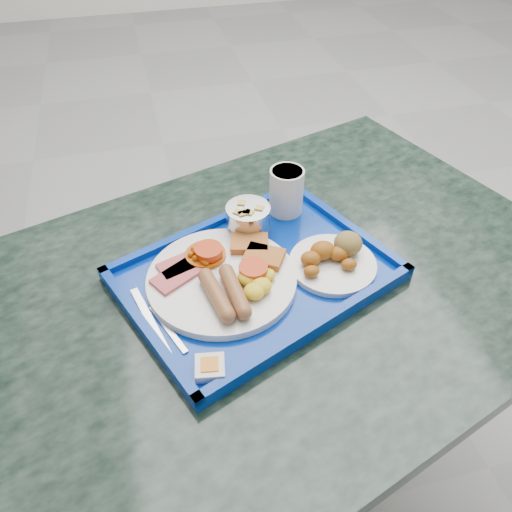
{
  "coord_description": "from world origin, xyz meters",
  "views": [
    {
      "loc": [
        -0.78,
        -1.78,
        1.37
      ],
      "look_at": [
        -0.62,
        -1.16,
        0.78
      ],
      "focal_mm": 35.0,
      "sensor_mm": 36.0,
      "label": 1
    }
  ],
  "objects_px": {
    "tray": "(256,275)",
    "bread_plate": "(334,258)",
    "juice_cup": "(286,190)",
    "table": "(265,346)",
    "fruit_bowl": "(248,215)",
    "main_plate": "(226,276)"
  },
  "relations": [
    {
      "from": "tray",
      "to": "bread_plate",
      "type": "bearing_deg",
      "value": -5.77
    },
    {
      "from": "juice_cup",
      "to": "bread_plate",
      "type": "bearing_deg",
      "value": -78.42
    },
    {
      "from": "table",
      "to": "juice_cup",
      "type": "height_order",
      "value": "juice_cup"
    },
    {
      "from": "tray",
      "to": "juice_cup",
      "type": "bearing_deg",
      "value": 57.14
    },
    {
      "from": "bread_plate",
      "to": "fruit_bowl",
      "type": "xyz_separation_m",
      "value": [
        -0.13,
        0.13,
        0.02
      ]
    },
    {
      "from": "table",
      "to": "bread_plate",
      "type": "height_order",
      "value": "bread_plate"
    },
    {
      "from": "table",
      "to": "fruit_bowl",
      "type": "bearing_deg",
      "value": 90.7
    },
    {
      "from": "table",
      "to": "main_plate",
      "type": "bearing_deg",
      "value": 178.09
    },
    {
      "from": "bread_plate",
      "to": "fruit_bowl",
      "type": "height_order",
      "value": "fruit_bowl"
    },
    {
      "from": "fruit_bowl",
      "to": "tray",
      "type": "bearing_deg",
      "value": -97.11
    },
    {
      "from": "tray",
      "to": "bread_plate",
      "type": "distance_m",
      "value": 0.14
    },
    {
      "from": "tray",
      "to": "fruit_bowl",
      "type": "bearing_deg",
      "value": 82.89
    },
    {
      "from": "fruit_bowl",
      "to": "juice_cup",
      "type": "height_order",
      "value": "juice_cup"
    },
    {
      "from": "fruit_bowl",
      "to": "bread_plate",
      "type": "bearing_deg",
      "value": -45.96
    },
    {
      "from": "tray",
      "to": "bread_plate",
      "type": "height_order",
      "value": "bread_plate"
    },
    {
      "from": "tray",
      "to": "main_plate",
      "type": "bearing_deg",
      "value": -170.32
    },
    {
      "from": "fruit_bowl",
      "to": "main_plate",
      "type": "bearing_deg",
      "value": -119.33
    },
    {
      "from": "table",
      "to": "fruit_bowl",
      "type": "height_order",
      "value": "fruit_bowl"
    },
    {
      "from": "tray",
      "to": "bread_plate",
      "type": "xyz_separation_m",
      "value": [
        0.14,
        -0.01,
        0.02
      ]
    },
    {
      "from": "tray",
      "to": "juice_cup",
      "type": "relative_size",
      "value": 5.74
    },
    {
      "from": "main_plate",
      "to": "juice_cup",
      "type": "height_order",
      "value": "juice_cup"
    },
    {
      "from": "table",
      "to": "bread_plate",
      "type": "distance_m",
      "value": 0.25
    }
  ]
}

